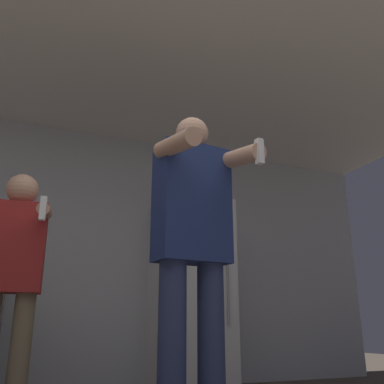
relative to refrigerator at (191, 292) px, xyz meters
name	(u,v)px	position (x,y,z in m)	size (l,w,h in m)	color
wall_back	(74,251)	(-1.10, 0.37, 0.39)	(7.00, 0.06, 2.55)	#B2B7BC
ceiling_slab	(114,53)	(-1.10, -1.12, 1.69)	(7.00, 3.45, 0.05)	silver
refrigerator	(191,292)	(0.00, 0.00, 0.00)	(0.70, 0.72, 1.78)	white
person_woman_foreground	(193,243)	(-0.72, -1.81, 0.12)	(0.53, 0.54, 1.76)	navy
person_man_side	(12,270)	(-1.63, -1.01, 0.02)	(0.46, 0.57, 1.55)	#75664C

